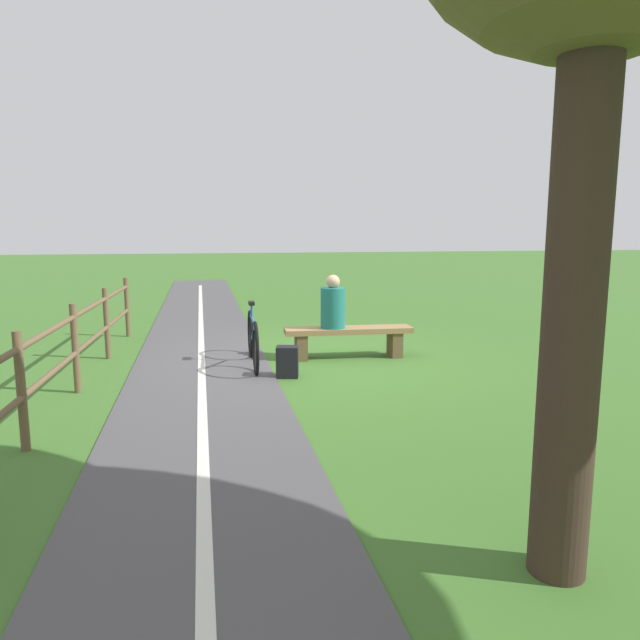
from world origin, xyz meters
The scene contains 7 objects.
ground_plane centered at (0.00, 0.00, 0.00)m, with size 80.00×80.00×0.00m, color #3D6B28.
paved_path centered at (1.51, 4.00, 0.01)m, with size 1.89×36.00×0.02m, color #4C494C.
path_centre_line centered at (1.51, 4.00, 0.02)m, with size 0.10×32.00×0.00m, color silver.
bench centered at (-0.64, -0.08, 0.33)m, with size 1.94×0.49×0.46m.
person_seated centered at (-0.40, -0.09, 0.80)m, with size 0.38×0.38×0.79m.
bicycle centered at (0.81, 0.15, 0.38)m, with size 0.08×1.79×0.90m.
backpack centered at (0.43, 0.89, 0.20)m, with size 0.32×0.31×0.41m.
Camera 1 is at (1.45, 8.19, 1.91)m, focal length 32.33 mm.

